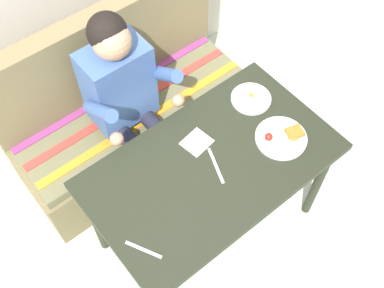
{
  "coord_description": "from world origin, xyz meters",
  "views": [
    {
      "loc": [
        -0.8,
        -0.84,
        2.65
      ],
      "look_at": [
        0.0,
        0.15,
        0.72
      ],
      "focal_mm": 44.42,
      "sensor_mm": 36.0,
      "label": 1
    }
  ],
  "objects_px": {
    "table": "(211,172)",
    "napkin": "(197,142)",
    "couch": "(129,114)",
    "knife": "(216,165)",
    "person": "(126,95)",
    "plate_eggs": "(251,98)",
    "plate_breakfast": "(282,137)",
    "fork": "(144,250)"
  },
  "relations": [
    {
      "from": "couch",
      "to": "table",
      "type": "bearing_deg",
      "value": -90.0
    },
    {
      "from": "plate_breakfast",
      "to": "table",
      "type": "bearing_deg",
      "value": 163.27
    },
    {
      "from": "person",
      "to": "knife",
      "type": "xyz_separation_m",
      "value": [
        0.09,
        -0.61,
        -0.01
      ]
    },
    {
      "from": "fork",
      "to": "knife",
      "type": "relative_size",
      "value": 0.85
    },
    {
      "from": "person",
      "to": "napkin",
      "type": "distance_m",
      "value": 0.46
    },
    {
      "from": "plate_eggs",
      "to": "person",
      "type": "bearing_deg",
      "value": 139.03
    },
    {
      "from": "person",
      "to": "table",
      "type": "bearing_deg",
      "value": -82.21
    },
    {
      "from": "couch",
      "to": "napkin",
      "type": "height_order",
      "value": "couch"
    },
    {
      "from": "plate_breakfast",
      "to": "napkin",
      "type": "xyz_separation_m",
      "value": [
        -0.34,
        0.24,
        -0.01
      ]
    },
    {
      "from": "napkin",
      "to": "fork",
      "type": "bearing_deg",
      "value": -151.61
    },
    {
      "from": "plate_breakfast",
      "to": "plate_eggs",
      "type": "distance_m",
      "value": 0.28
    },
    {
      "from": "table",
      "to": "person",
      "type": "bearing_deg",
      "value": 97.79
    },
    {
      "from": "napkin",
      "to": "couch",
      "type": "bearing_deg",
      "value": 91.72
    },
    {
      "from": "couch",
      "to": "plate_eggs",
      "type": "bearing_deg",
      "value": -55.82
    },
    {
      "from": "table",
      "to": "plate_breakfast",
      "type": "xyz_separation_m",
      "value": [
        0.36,
        -0.11,
        0.09
      ]
    },
    {
      "from": "table",
      "to": "knife",
      "type": "height_order",
      "value": "knife"
    },
    {
      "from": "couch",
      "to": "napkin",
      "type": "relative_size",
      "value": 11.06
    },
    {
      "from": "person",
      "to": "napkin",
      "type": "height_order",
      "value": "person"
    },
    {
      "from": "plate_eggs",
      "to": "table",
      "type": "bearing_deg",
      "value": -157.55
    },
    {
      "from": "plate_breakfast",
      "to": "couch",
      "type": "bearing_deg",
      "value": 112.23
    },
    {
      "from": "couch",
      "to": "plate_eggs",
      "type": "relative_size",
      "value": 6.94
    },
    {
      "from": "table",
      "to": "napkin",
      "type": "relative_size",
      "value": 9.22
    },
    {
      "from": "table",
      "to": "person",
      "type": "xyz_separation_m",
      "value": [
        -0.08,
        0.59,
        0.09
      ]
    },
    {
      "from": "fork",
      "to": "knife",
      "type": "distance_m",
      "value": 0.52
    },
    {
      "from": "person",
      "to": "plate_eggs",
      "type": "height_order",
      "value": "person"
    },
    {
      "from": "plate_eggs",
      "to": "knife",
      "type": "height_order",
      "value": "plate_eggs"
    },
    {
      "from": "table",
      "to": "plate_breakfast",
      "type": "height_order",
      "value": "plate_breakfast"
    },
    {
      "from": "couch",
      "to": "knife",
      "type": "bearing_deg",
      "value": -89.59
    },
    {
      "from": "napkin",
      "to": "fork",
      "type": "distance_m",
      "value": 0.59
    },
    {
      "from": "table",
      "to": "napkin",
      "type": "xyz_separation_m",
      "value": [
        0.02,
        0.14,
        0.09
      ]
    },
    {
      "from": "table",
      "to": "fork",
      "type": "bearing_deg",
      "value": -163.96
    },
    {
      "from": "person",
      "to": "plate_breakfast",
      "type": "distance_m",
      "value": 0.82
    },
    {
      "from": "table",
      "to": "knife",
      "type": "distance_m",
      "value": 0.09
    },
    {
      "from": "fork",
      "to": "person",
      "type": "bearing_deg",
      "value": 32.8
    },
    {
      "from": "plate_eggs",
      "to": "napkin",
      "type": "relative_size",
      "value": 1.6
    },
    {
      "from": "table",
      "to": "napkin",
      "type": "bearing_deg",
      "value": 82.16
    },
    {
      "from": "table",
      "to": "plate_eggs",
      "type": "bearing_deg",
      "value": 22.45
    },
    {
      "from": "napkin",
      "to": "person",
      "type": "bearing_deg",
      "value": 102.38
    },
    {
      "from": "plate_breakfast",
      "to": "napkin",
      "type": "relative_size",
      "value": 1.95
    },
    {
      "from": "person",
      "to": "fork",
      "type": "bearing_deg",
      "value": -119.77
    },
    {
      "from": "person",
      "to": "fork",
      "type": "height_order",
      "value": "person"
    },
    {
      "from": "couch",
      "to": "knife",
      "type": "relative_size",
      "value": 7.2
    }
  ]
}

